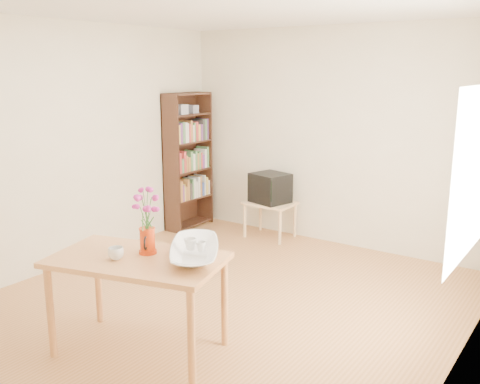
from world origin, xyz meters
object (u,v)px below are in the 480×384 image
Objects in this scene: table at (138,269)px; mug at (116,253)px; pitcher at (148,242)px; bowl at (194,224)px; television at (271,187)px.

mug is (-0.09, -0.12, 0.14)m from table.
pitcher is (0.01, 0.11, 0.18)m from table.
table is 12.16× the size of mug.
bowl is 1.04× the size of television.
mug is (-0.10, -0.23, -0.05)m from pitcher.
mug is 0.22× the size of bowl.
bowl reaches higher than pitcher.
pitcher is 1.74× the size of mug.
television is (-0.68, 2.98, -0.01)m from table.
pitcher is at bearing -156.03° from bowl.
mug is 0.60m from bowl.
television is at bearing -94.96° from mug.
bowl reaches higher than television.
television is at bearing 110.44° from bowl.
table is 2.78× the size of television.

